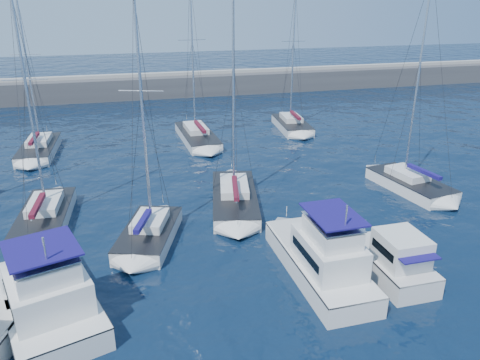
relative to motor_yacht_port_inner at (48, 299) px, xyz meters
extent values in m
plane|color=black|center=(8.50, 0.37, -1.13)|extent=(220.00, 220.00, 0.00)
cube|color=#424244|center=(8.50, 52.37, -0.13)|extent=(160.00, 6.00, 4.00)
cube|color=gray|center=(8.50, 52.37, 2.07)|extent=(160.00, 1.20, 0.50)
cube|color=silver|center=(-0.12, 0.37, -0.73)|extent=(6.16, 9.04, 1.60)
cube|color=#262628|center=(-0.12, 0.37, 0.02)|extent=(6.24, 9.06, 0.08)
cube|color=silver|center=(0.19, -0.59, 0.87)|extent=(4.27, 4.64, 1.60)
cube|color=black|center=(0.19, -0.59, 0.95)|extent=(4.10, 3.93, 0.45)
cube|color=silver|center=(0.25, -0.78, 2.12)|extent=(3.30, 3.35, 0.90)
cube|color=navy|center=(0.25, -0.78, 3.12)|extent=(3.73, 3.81, 0.08)
cube|color=silver|center=(13.90, 0.37, -0.73)|extent=(3.19, 9.07, 1.60)
cube|color=#262628|center=(13.90, 0.37, 0.02)|extent=(3.25, 9.07, 0.08)
cube|color=silver|center=(13.91, -0.73, 0.87)|extent=(2.66, 4.22, 1.60)
cube|color=black|center=(13.91, -0.73, 0.95)|extent=(2.70, 3.38, 0.45)
cube|color=silver|center=(13.92, -0.93, 2.12)|extent=(2.12, 2.96, 0.90)
cube|color=navy|center=(13.92, -0.93, 3.12)|extent=(2.39, 3.38, 0.08)
cube|color=silver|center=(17.75, -0.74, -0.73)|extent=(2.63, 5.54, 1.60)
cube|color=#262628|center=(17.75, -0.74, 0.02)|extent=(2.68, 5.54, 0.08)
cube|color=silver|center=(17.75, -1.41, 0.87)|extent=(2.22, 2.57, 1.60)
cube|color=black|center=(17.75, -1.41, 0.95)|extent=(2.26, 2.06, 0.45)
cube|color=navy|center=(17.75, -2.42, 1.17)|extent=(2.09, 1.70, 0.07)
cube|color=silver|center=(-1.44, 10.73, -0.83)|extent=(3.55, 8.16, 1.30)
cube|color=#262628|center=(-1.44, 10.73, -0.20)|extent=(3.61, 8.17, 0.06)
cube|color=silver|center=(-1.40, 11.23, 0.12)|extent=(2.19, 3.62, 0.55)
cylinder|color=silver|center=(-1.38, 11.53, 7.06)|extent=(0.18, 0.18, 13.48)
cylinder|color=silver|center=(-1.52, 9.54, 0.67)|extent=(0.40, 3.98, 0.12)
cube|color=#521020|center=(-1.53, 9.44, 0.82)|extent=(0.60, 3.60, 0.28)
cube|color=silver|center=(5.17, 6.44, -0.83)|extent=(4.86, 7.02, 1.30)
cube|color=#262628|center=(5.17, 6.44, -0.20)|extent=(4.92, 7.04, 0.06)
cube|color=silver|center=(5.30, 6.82, 0.12)|extent=(2.71, 3.28, 0.55)
cylinder|color=silver|center=(5.38, 7.05, 6.90)|extent=(0.18, 0.18, 13.16)
cylinder|color=silver|center=(4.85, 5.53, 0.67)|extent=(1.18, 3.07, 0.12)
cube|color=navy|center=(4.82, 5.44, 0.82)|extent=(1.29, 2.84, 0.28)
cube|color=silver|center=(11.68, 10.43, -0.83)|extent=(4.87, 9.46, 1.30)
cube|color=#262628|center=(11.68, 10.43, -0.20)|extent=(4.93, 9.47, 0.06)
cube|color=silver|center=(11.79, 10.98, 0.12)|extent=(2.77, 4.27, 0.55)
cylinder|color=silver|center=(11.86, 11.32, 7.25)|extent=(0.18, 0.18, 13.86)
cylinder|color=silver|center=(11.40, 9.11, 0.67)|extent=(1.03, 4.44, 0.12)
cube|color=#521020|center=(11.38, 9.01, 0.82)|extent=(1.17, 4.05, 0.28)
cube|color=silver|center=(25.82, 9.60, -0.83)|extent=(4.14, 7.65, 1.30)
cube|color=#262628|center=(25.82, 9.60, -0.20)|extent=(4.20, 7.66, 0.06)
cube|color=silver|center=(25.74, 10.05, 0.12)|extent=(2.44, 3.45, 0.55)
cylinder|color=silver|center=(25.70, 10.32, 7.58)|extent=(0.18, 0.18, 14.53)
cylinder|color=silver|center=(25.99, 8.53, 0.67)|extent=(0.71, 3.60, 0.12)
cube|color=navy|center=(26.01, 8.43, 0.82)|extent=(0.88, 3.28, 0.28)
cube|color=silver|center=(-3.77, 26.80, -0.83)|extent=(3.39, 8.52, 1.30)
cube|color=#262628|center=(-3.77, 26.80, -0.20)|extent=(3.45, 8.52, 0.06)
cube|color=silver|center=(-3.75, 27.32, 0.12)|extent=(2.12, 3.76, 0.55)
cylinder|color=silver|center=(-3.73, 27.63, 6.89)|extent=(0.18, 0.18, 13.15)
cylinder|color=silver|center=(-3.83, 25.54, 0.67)|extent=(0.32, 4.19, 0.12)
cube|color=#521020|center=(-3.84, 25.44, 0.82)|extent=(0.53, 3.79, 0.28)
cube|color=silver|center=(11.83, 27.17, -0.83)|extent=(3.46, 9.74, 1.30)
cube|color=#262628|center=(11.83, 27.17, -0.20)|extent=(3.52, 9.74, 0.06)
cube|color=silver|center=(11.81, 27.77, 0.12)|extent=(2.17, 4.28, 0.55)
cylinder|color=silver|center=(11.80, 28.13, 7.63)|extent=(0.18, 0.18, 14.64)
cylinder|color=silver|center=(11.89, 25.73, 0.67)|extent=(0.30, 4.82, 0.12)
cube|color=#521020|center=(11.89, 25.63, 0.82)|extent=(0.51, 4.34, 0.28)
cube|color=silver|center=(23.15, 28.91, -0.83)|extent=(3.71, 7.97, 1.30)
cube|color=#262628|center=(23.15, 28.91, -0.20)|extent=(3.77, 7.97, 0.06)
cube|color=silver|center=(23.19, 29.39, 0.12)|extent=(2.26, 3.55, 0.55)
cylinder|color=silver|center=(23.22, 29.68, 7.20)|extent=(0.18, 0.18, 13.77)
cylinder|color=silver|center=(23.04, 27.76, 0.67)|extent=(0.48, 3.85, 0.12)
cube|color=#521020|center=(23.03, 27.66, 0.82)|extent=(0.67, 3.49, 0.28)
camera|label=1|loc=(4.05, -20.04, 13.29)|focal=35.00mm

